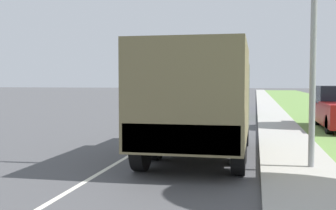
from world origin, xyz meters
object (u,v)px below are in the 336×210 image
at_px(car_second_ahead, 233,99).
at_px(car_nearest_ahead, 228,105).
at_px(military_truck, 200,96).
at_px(car_third_ahead, 206,94).

bearing_deg(car_second_ahead, car_nearest_ahead, -88.94).
height_order(car_nearest_ahead, car_second_ahead, car_nearest_ahead).
bearing_deg(car_second_ahead, military_truck, -89.34).
xyz_separation_m(military_truck, car_third_ahead, (-3.55, 31.98, -0.95)).
bearing_deg(military_truck, car_third_ahead, 96.34).
distance_m(car_nearest_ahead, car_second_ahead, 8.16).
height_order(military_truck, car_nearest_ahead, military_truck).
bearing_deg(car_third_ahead, car_nearest_ahead, -79.31).
height_order(car_second_ahead, car_third_ahead, car_third_ahead).
relative_size(car_nearest_ahead, car_second_ahead, 1.09).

